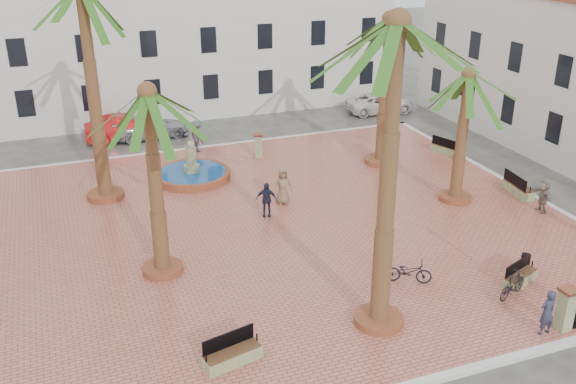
# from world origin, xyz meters

# --- Properties ---
(ground) EXTENTS (120.00, 120.00, 0.00)m
(ground) POSITION_xyz_m (0.00, 0.00, 0.00)
(ground) COLOR #56544F
(ground) RESTS_ON ground
(plaza) EXTENTS (26.00, 22.00, 0.15)m
(plaza) POSITION_xyz_m (0.00, 0.00, 0.07)
(plaza) COLOR #C56654
(plaza) RESTS_ON ground
(kerb_n) EXTENTS (26.30, 0.30, 0.16)m
(kerb_n) POSITION_xyz_m (0.00, 11.00, 0.08)
(kerb_n) COLOR silver
(kerb_n) RESTS_ON ground
(kerb_e) EXTENTS (0.30, 22.30, 0.16)m
(kerb_e) POSITION_xyz_m (13.00, 0.00, 0.08)
(kerb_e) COLOR silver
(kerb_e) RESTS_ON ground
(building_north) EXTENTS (30.40, 7.40, 9.50)m
(building_north) POSITION_xyz_m (-0.00, 19.99, 4.77)
(building_north) COLOR silver
(building_north) RESTS_ON ground
(fountain) EXTENTS (3.85, 3.85, 1.99)m
(fountain) POSITION_xyz_m (-1.74, 6.48, 0.42)
(fountain) COLOR #9C4E2E
(fountain) RESTS_ON plaza
(palm_nw) EXTENTS (5.60, 5.60, 10.00)m
(palm_nw) POSITION_xyz_m (-6.11, 5.57, 8.77)
(palm_nw) COLOR #9C4E2E
(palm_nw) RESTS_ON plaza
(palm_sw) EXTENTS (5.00, 5.00, 7.24)m
(palm_sw) POSITION_xyz_m (-4.86, -2.21, 6.23)
(palm_sw) COLOR #9C4E2E
(palm_sw) RESTS_ON plaza
(palm_s) EXTENTS (5.31, 5.31, 10.04)m
(palm_s) POSITION_xyz_m (1.16, -8.00, 8.86)
(palm_s) COLOR #9C4E2E
(palm_s) RESTS_ON plaza
(palm_e) EXTENTS (4.88, 4.88, 6.31)m
(palm_e) POSITION_xyz_m (9.20, -0.48, 5.35)
(palm_e) COLOR #9C4E2E
(palm_e) RESTS_ON plaza
(palm_ne) EXTENTS (5.74, 5.74, 7.99)m
(palm_ne) POSITION_xyz_m (8.28, 5.08, 6.82)
(palm_ne) COLOR #9C4E2E
(palm_ne) RESTS_ON plaza
(bench_s) EXTENTS (1.90, 0.96, 0.96)m
(bench_s) POSITION_xyz_m (-3.91, -8.29, 0.42)
(bench_s) COLOR #909E6B
(bench_s) RESTS_ON plaza
(bench_se) EXTENTS (1.66, 1.04, 0.84)m
(bench_se) POSITION_xyz_m (7.12, -7.63, 0.39)
(bench_se) COLOR #909E6B
(bench_se) RESTS_ON plaza
(bench_e) EXTENTS (0.81, 1.98, 1.02)m
(bench_e) POSITION_xyz_m (12.38, -0.98, 0.44)
(bench_e) COLOR #909E6B
(bench_e) RESTS_ON plaza
(bench_ne) EXTENTS (1.12, 1.85, 0.93)m
(bench_ne) POSITION_xyz_m (12.38, 5.09, 0.41)
(bench_ne) COLOR #909E6B
(bench_ne) RESTS_ON plaza
(lamppost_e) EXTENTS (0.43, 0.43, 4.00)m
(lamppost_e) POSITION_xyz_m (12.40, 4.10, 2.86)
(lamppost_e) COLOR black
(lamppost_e) RESTS_ON plaza
(bollard_se) EXTENTS (0.56, 0.56, 1.49)m
(bollard_se) POSITION_xyz_m (6.56, -10.40, 0.92)
(bollard_se) COLOR #909E6B
(bollard_se) RESTS_ON plaza
(bollard_n) EXTENTS (0.58, 0.58, 1.36)m
(bollard_n) POSITION_xyz_m (2.35, 8.18, 0.85)
(bollard_n) COLOR #909E6B
(bollard_n) RESTS_ON plaza
(litter_bin) EXTENTS (0.34, 0.34, 0.67)m
(litter_bin) POSITION_xyz_m (7.90, -6.94, 0.48)
(litter_bin) COLOR black
(litter_bin) RESTS_ON plaza
(cyclist_a) EXTENTS (0.60, 0.40, 1.59)m
(cyclist_a) POSITION_xyz_m (5.81, -10.40, 0.95)
(cyclist_a) COLOR #2A2C42
(cyclist_a) RESTS_ON plaza
(bicycle_a) EXTENTS (1.75, 1.34, 0.88)m
(bicycle_a) POSITION_xyz_m (3.35, -6.14, 0.59)
(bicycle_a) COLOR black
(bicycle_a) RESTS_ON plaza
(bicycle_b) EXTENTS (1.61, 0.97, 0.94)m
(bicycle_b) POSITION_xyz_m (6.27, -8.25, 0.62)
(bicycle_b) COLOR black
(bicycle_b) RESTS_ON plaza
(pedestrian_fountain_a) EXTENTS (0.87, 0.58, 1.74)m
(pedestrian_fountain_a) POSITION_xyz_m (1.50, 1.99, 1.02)
(pedestrian_fountain_a) COLOR #82684E
(pedestrian_fountain_a) RESTS_ON plaza
(pedestrian_fountain_b) EXTENTS (1.01, 0.70, 1.59)m
(pedestrian_fountain_b) POSITION_xyz_m (0.35, 0.98, 0.94)
(pedestrian_fountain_b) COLOR #2B314F
(pedestrian_fountain_b) RESTS_ON plaza
(pedestrian_north) EXTENTS (0.95, 1.28, 1.77)m
(pedestrian_north) POSITION_xyz_m (-0.53, 10.40, 1.04)
(pedestrian_north) COLOR #49494E
(pedestrian_north) RESTS_ON plaza
(pedestrian_east) EXTENTS (0.66, 1.48, 1.54)m
(pedestrian_east) POSITION_xyz_m (12.08, -2.95, 0.92)
(pedestrian_east) COLOR gray
(pedestrian_east) RESTS_ON plaza
(car_black) EXTENTS (3.72, 1.79, 1.23)m
(car_black) POSITION_xyz_m (-3.17, 14.31, 0.61)
(car_black) COLOR black
(car_black) RESTS_ON ground
(car_red) EXTENTS (4.66, 1.64, 1.53)m
(car_red) POSITION_xyz_m (-4.03, 14.20, 0.77)
(car_red) COLOR #B51616
(car_red) RESTS_ON ground
(car_silver) EXTENTS (4.72, 2.07, 1.35)m
(car_silver) POSITION_xyz_m (-2.56, 14.19, 0.67)
(car_silver) COLOR #A9AAB2
(car_silver) RESTS_ON ground
(car_white) EXTENTS (4.82, 2.48, 1.30)m
(car_white) POSITION_xyz_m (13.04, 14.06, 0.65)
(car_white) COLOR white
(car_white) RESTS_ON ground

